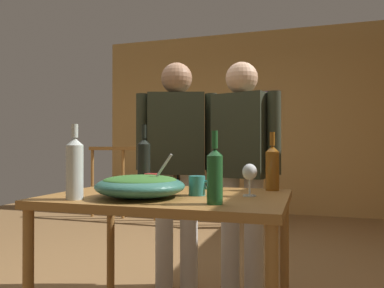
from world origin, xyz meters
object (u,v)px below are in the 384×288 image
(salad_bowl, at_px, (140,185))
(wine_glass, at_px, (250,173))
(tv_console, at_px, (178,196))
(wine_bottle_dark, at_px, (144,161))
(framed_picture, at_px, (265,107))
(wine_bottle_green, at_px, (215,175))
(wine_bottle_clear, at_px, (75,167))
(person_standing_left, at_px, (177,154))
(stair_railing, at_px, (202,174))
(flat_screen_tv, at_px, (177,162))
(serving_table, at_px, (169,210))
(mug_teal, at_px, (197,186))
(person_standing_right, at_px, (242,158))
(mug_red, at_px, (151,182))
(wine_bottle_amber, at_px, (272,167))

(salad_bowl, height_order, wine_glass, salad_bowl)
(tv_console, bearing_deg, wine_bottle_dark, -73.90)
(framed_picture, height_order, wine_bottle_green, framed_picture)
(wine_bottle_clear, bearing_deg, person_standing_left, 83.81)
(stair_railing, distance_m, flat_screen_tv, 0.93)
(wine_bottle_dark, bearing_deg, person_standing_left, 82.74)
(wine_bottle_clear, relative_size, person_standing_left, 0.21)
(serving_table, height_order, mug_teal, mug_teal)
(stair_railing, relative_size, wine_bottle_clear, 7.39)
(flat_screen_tv, bearing_deg, wine_bottle_green, -68.26)
(wine_bottle_dark, height_order, person_standing_left, person_standing_left)
(wine_bottle_dark, distance_m, person_standing_right, 0.69)
(flat_screen_tv, distance_m, wine_bottle_clear, 4.12)
(stair_railing, relative_size, mug_red, 22.84)
(tv_console, height_order, person_standing_left, person_standing_left)
(serving_table, distance_m, salad_bowl, 0.23)
(wine_glass, bearing_deg, person_standing_right, 102.70)
(wine_bottle_amber, relative_size, mug_teal, 2.75)
(tv_console, height_order, wine_bottle_amber, wine_bottle_amber)
(person_standing_left, bearing_deg, framed_picture, -111.66)
(wine_bottle_green, height_order, person_standing_left, person_standing_left)
(wine_bottle_green, bearing_deg, wine_bottle_clear, -175.59)
(framed_picture, height_order, person_standing_left, framed_picture)
(mug_teal, xyz_separation_m, person_standing_left, (-0.39, 0.77, 0.14))
(wine_bottle_dark, distance_m, mug_red, 0.25)
(wine_glass, bearing_deg, stair_railing, 109.94)
(salad_bowl, height_order, mug_red, salad_bowl)
(mug_red, bearing_deg, person_standing_right, 57.11)
(stair_railing, relative_size, tv_console, 2.87)
(wine_bottle_dark, bearing_deg, mug_red, -54.48)
(flat_screen_tv, bearing_deg, salad_bowl, -72.92)
(framed_picture, xyz_separation_m, wine_bottle_dark, (-0.33, -3.70, -0.70))
(serving_table, bearing_deg, mug_red, 137.22)
(salad_bowl, bearing_deg, mug_teal, 33.32)
(flat_screen_tv, xyz_separation_m, wine_bottle_dark, (0.98, -3.38, 0.16))
(wine_bottle_clear, bearing_deg, framed_picture, 84.81)
(wine_bottle_amber, bearing_deg, wine_glass, -106.28)
(tv_console, xyz_separation_m, person_standing_left, (1.04, -2.96, 0.72))
(tv_console, xyz_separation_m, wine_bottle_amber, (1.77, -3.41, 0.66))
(framed_picture, distance_m, mug_teal, 4.11)
(framed_picture, height_order, wine_bottle_amber, framed_picture)
(wine_bottle_amber, bearing_deg, mug_red, -164.23)
(wine_bottle_clear, bearing_deg, tv_console, 102.86)
(framed_picture, height_order, wine_bottle_clear, framed_picture)
(salad_bowl, xyz_separation_m, wine_bottle_clear, (-0.26, -0.15, 0.09))
(tv_console, distance_m, wine_bottle_amber, 3.89)
(wine_bottle_clear, bearing_deg, wine_bottle_amber, 37.04)
(framed_picture, bearing_deg, flat_screen_tv, -166.27)
(wine_bottle_amber, distance_m, person_standing_right, 0.51)
(salad_bowl, relative_size, person_standing_right, 0.27)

